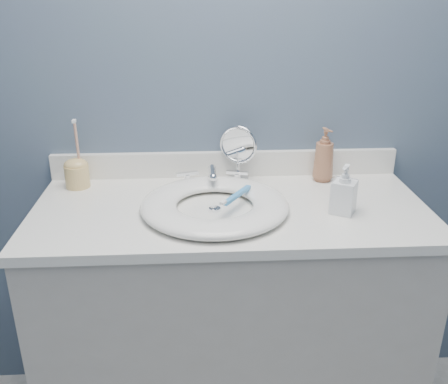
{
  "coord_description": "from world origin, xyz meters",
  "views": [
    {
      "loc": [
        -0.1,
        -0.43,
        1.52
      ],
      "look_at": [
        -0.02,
        0.94,
        0.94
      ],
      "focal_mm": 40.0,
      "sensor_mm": 36.0,
      "label": 1
    }
  ],
  "objects": [
    {
      "name": "back_wall",
      "position": [
        0.0,
        1.25,
        1.2
      ],
      "size": [
        2.2,
        0.02,
        2.4
      ],
      "primitive_type": "cube",
      "color": "#4C5A72",
      "rests_on": "ground"
    },
    {
      "name": "vanity_cabinet",
      "position": [
        0.0,
        0.97,
        0.42
      ],
      "size": [
        1.2,
        0.55,
        0.85
      ],
      "primitive_type": "cube",
      "color": "#BBB5AB",
      "rests_on": "ground"
    },
    {
      "name": "countertop",
      "position": [
        0.0,
        0.97,
        0.86
      ],
      "size": [
        1.22,
        0.57,
        0.03
      ],
      "primitive_type": "cube",
      "color": "white",
      "rests_on": "vanity_cabinet"
    },
    {
      "name": "backsplash",
      "position": [
        0.0,
        1.24,
        0.93
      ],
      "size": [
        1.22,
        0.02,
        0.09
      ],
      "primitive_type": "cube",
      "color": "white",
      "rests_on": "countertop"
    },
    {
      "name": "basin",
      "position": [
        -0.05,
        0.94,
        0.9
      ],
      "size": [
        0.45,
        0.45,
        0.04
      ],
      "primitive_type": null,
      "color": "white",
      "rests_on": "countertop"
    },
    {
      "name": "drain",
      "position": [
        -0.05,
        0.94,
        0.88
      ],
      "size": [
        0.04,
        0.04,
        0.01
      ],
      "primitive_type": "cylinder",
      "color": "silver",
      "rests_on": "countertop"
    },
    {
      "name": "faucet",
      "position": [
        -0.05,
        1.14,
        0.91
      ],
      "size": [
        0.25,
        0.13,
        0.07
      ],
      "color": "silver",
      "rests_on": "countertop"
    },
    {
      "name": "makeup_mirror",
      "position": [
        0.04,
        1.19,
        0.99
      ],
      "size": [
        0.13,
        0.08,
        0.2
      ],
      "rotation": [
        0.0,
        0.0,
        -0.41
      ],
      "color": "silver",
      "rests_on": "countertop"
    },
    {
      "name": "soap_bottle_amber",
      "position": [
        0.34,
        1.18,
        0.97
      ],
      "size": [
        0.09,
        0.09,
        0.19
      ],
      "primitive_type": "imported",
      "rotation": [
        0.0,
        0.0,
        0.32
      ],
      "color": "#9A6345",
      "rests_on": "countertop"
    },
    {
      "name": "soap_bottle_clear",
      "position": [
        0.33,
        0.91,
        0.96
      ],
      "size": [
        0.09,
        0.09,
        0.15
      ],
      "primitive_type": "imported",
      "rotation": [
        0.0,
        0.0,
        -0.52
      ],
      "color": "white",
      "rests_on": "countertop"
    },
    {
      "name": "toothbrush_holder",
      "position": [
        -0.51,
        1.16,
        0.93
      ],
      "size": [
        0.08,
        0.08,
        0.23
      ],
      "rotation": [
        0.0,
        0.0,
        0.15
      ],
      "color": "#DCB76E",
      "rests_on": "countertop"
    },
    {
      "name": "toothbrush_lying",
      "position": [
        0.01,
        0.95,
        0.92
      ],
      "size": [
        0.11,
        0.15,
        0.02
      ],
      "rotation": [
        0.0,
        0.0,
        1.0
      ],
      "color": "#3E95DC",
      "rests_on": "basin"
    }
  ]
}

